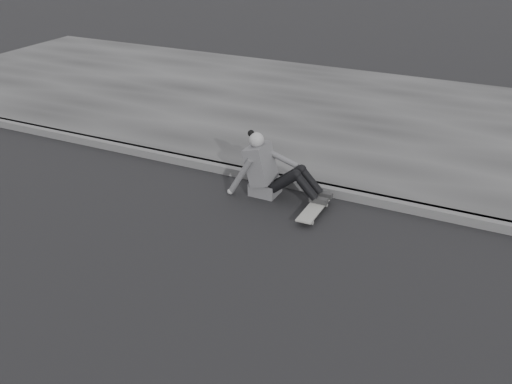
% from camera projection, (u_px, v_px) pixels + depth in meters
% --- Properties ---
extents(ground, '(80.00, 80.00, 0.00)m').
position_uv_depth(ground, '(441.00, 361.00, 4.91)').
color(ground, black).
rests_on(ground, ground).
extents(curb, '(24.00, 0.16, 0.12)m').
position_uv_depth(curb, '(479.00, 221.00, 6.95)').
color(curb, '#515151').
rests_on(curb, ground).
extents(sidewalk, '(24.00, 6.00, 0.12)m').
position_uv_depth(sidewalk, '(501.00, 139.00, 9.37)').
color(sidewalk, '#373737').
rests_on(sidewalk, ground).
extents(skateboard, '(0.20, 0.78, 0.09)m').
position_uv_depth(skateboard, '(314.00, 209.00, 7.20)').
color(skateboard, gray).
rests_on(skateboard, ground).
extents(seated_woman, '(1.38, 0.46, 0.88)m').
position_uv_depth(seated_woman, '(270.00, 170.00, 7.55)').
color(seated_woman, '#4F4F51').
rests_on(seated_woman, ground).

